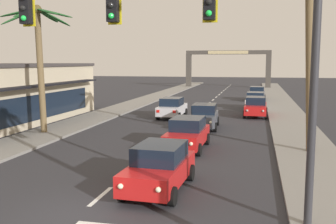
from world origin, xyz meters
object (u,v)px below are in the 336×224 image
object	(u,v)px
traffic_signal_mast	(175,29)
sedan_parked_far_kerb	(256,107)
sedan_parked_nearest_kerb	(257,93)
palm_right_second	(309,10)
sedan_fifth_in_queue	(204,116)
palm_left_second	(39,43)
sedan_third_in_queue	(187,133)
sedan_lead_at_stop_bar	(160,167)
sedan_oncoming_far	(172,107)
town_gateway_arch	(228,63)
sedan_parked_mid_kerb	(255,101)

from	to	relation	value
traffic_signal_mast	sedan_parked_far_kerb	bearing A→B (deg)	84.34
sedan_parked_nearest_kerb	palm_right_second	world-z (taller)	palm_right_second
sedan_fifth_in_queue	palm_left_second	distance (m)	11.96
sedan_third_in_queue	palm_left_second	bearing A→B (deg)	167.09
sedan_lead_at_stop_bar	sedan_parked_far_kerb	bearing A→B (deg)	80.81
sedan_oncoming_far	sedan_fifth_in_queue	bearing A→B (deg)	-54.16
sedan_lead_at_stop_bar	town_gateway_arch	xyz separation A→B (m)	(-1.82, 58.01, 3.47)
sedan_lead_at_stop_bar	sedan_oncoming_far	size ratio (longest dim) A/B	1.01
sedan_oncoming_far	town_gateway_arch	xyz separation A→B (m)	(1.65, 39.72, 3.47)
traffic_signal_mast	sedan_oncoming_far	distance (m)	21.69
sedan_third_in_queue	sedan_parked_mid_kerb	bearing A→B (deg)	79.69
palm_right_second	sedan_fifth_in_queue	bearing A→B (deg)	132.19
sedan_third_in_queue	palm_right_second	size ratio (longest dim) A/B	0.45
sedan_lead_at_stop_bar	sedan_parked_nearest_kerb	xyz separation A→B (m)	(3.41, 34.76, 0.00)
sedan_lead_at_stop_bar	sedan_parked_nearest_kerb	size ratio (longest dim) A/B	1.00
sedan_fifth_in_queue	sedan_parked_mid_kerb	bearing A→B (deg)	73.97
traffic_signal_mast	sedan_parked_far_kerb	size ratio (longest dim) A/B	2.60
sedan_lead_at_stop_bar	palm_left_second	bearing A→B (deg)	137.70
sedan_lead_at_stop_bar	town_gateway_arch	world-z (taller)	town_gateway_arch
sedan_parked_mid_kerb	palm_left_second	distance (m)	21.90
sedan_third_in_queue	town_gateway_arch	size ratio (longest dim) A/B	0.30
traffic_signal_mast	sedan_fifth_in_queue	bearing A→B (deg)	94.41
palm_left_second	sedan_parked_nearest_kerb	bearing A→B (deg)	62.28
palm_left_second	palm_right_second	bearing A→B (deg)	-7.04
sedan_third_in_queue	sedan_parked_far_kerb	world-z (taller)	same
sedan_oncoming_far	sedan_parked_nearest_kerb	distance (m)	17.85
traffic_signal_mast	sedan_parked_nearest_kerb	size ratio (longest dim) A/B	2.59
sedan_fifth_in_queue	sedan_parked_far_kerb	bearing A→B (deg)	62.61
sedan_parked_nearest_kerb	palm_right_second	bearing A→B (deg)	-85.13
sedan_fifth_in_queue	palm_right_second	bearing A→B (deg)	-47.81
sedan_fifth_in_queue	palm_left_second	xyz separation A→B (m)	(-9.85, -4.62, 4.96)
sedan_parked_mid_kerb	sedan_parked_nearest_kerb	bearing A→B (deg)	89.05
sedan_lead_at_stop_bar	town_gateway_arch	size ratio (longest dim) A/B	0.30
sedan_parked_far_kerb	palm_left_second	xyz separation A→B (m)	(-13.37, -11.41, 4.96)
sedan_lead_at_stop_bar	sedan_third_in_queue	xyz separation A→B (m)	(-0.18, 6.88, 0.00)
palm_left_second	sedan_parked_far_kerb	bearing A→B (deg)	40.48
sedan_third_in_queue	sedan_parked_nearest_kerb	size ratio (longest dim) A/B	1.00
sedan_oncoming_far	palm_left_second	xyz separation A→B (m)	(-6.58, -9.15, 4.96)
sedan_fifth_in_queue	sedan_oncoming_far	bearing A→B (deg)	125.84
sedan_oncoming_far	sedan_parked_mid_kerb	distance (m)	10.09
sedan_fifth_in_queue	sedan_oncoming_far	world-z (taller)	same
town_gateway_arch	sedan_oncoming_far	bearing A→B (deg)	-92.38
sedan_fifth_in_queue	sedan_third_in_queue	bearing A→B (deg)	-89.85
sedan_third_in_queue	sedan_parked_far_kerb	xyz separation A→B (m)	(3.50, 13.67, 0.00)
sedan_parked_mid_kerb	town_gateway_arch	xyz separation A→B (m)	(-5.09, 32.20, 3.47)
palm_right_second	traffic_signal_mast	bearing A→B (deg)	-116.17
sedan_parked_nearest_kerb	sedan_parked_mid_kerb	distance (m)	8.95
sedan_fifth_in_queue	sedan_oncoming_far	xyz separation A→B (m)	(-3.27, 4.53, 0.00)
town_gateway_arch	sedan_lead_at_stop_bar	bearing A→B (deg)	-88.20
sedan_lead_at_stop_bar	sedan_parked_mid_kerb	xyz separation A→B (m)	(3.27, 25.81, 0.00)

